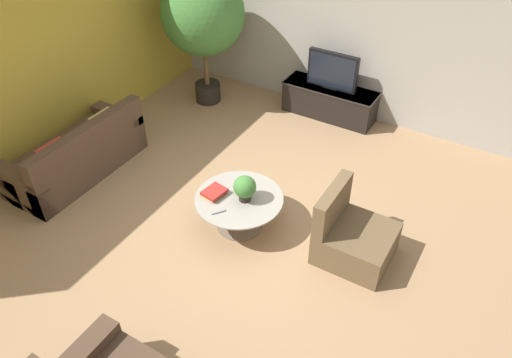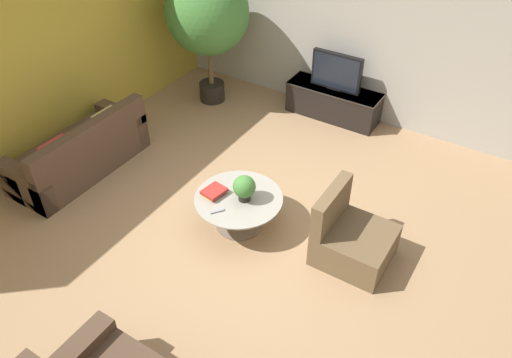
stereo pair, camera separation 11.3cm
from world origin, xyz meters
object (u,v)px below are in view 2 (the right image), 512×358
object	(u,v)px
television	(337,72)
coffee_table	(239,206)
media_console	(333,102)
armchair_wicker	(351,239)
couch_by_wall	(81,153)
potted_palm_tall	(207,15)
potted_plant_tabletop	(244,187)

from	to	relation	value
television	coffee_table	bearing A→B (deg)	-87.44
media_console	armchair_wicker	bearing A→B (deg)	-61.08
couch_by_wall	media_console	bearing A→B (deg)	143.63
media_console	armchair_wicker	xyz separation A→B (m)	(1.48, -2.67, 0.01)
coffee_table	couch_by_wall	size ratio (longest dim) A/B	0.55
coffee_table	potted_palm_tall	distance (m)	3.34
media_console	armchair_wicker	size ratio (longest dim) A/B	1.75
couch_by_wall	armchair_wicker	bearing A→B (deg)	97.25
media_console	potted_palm_tall	world-z (taller)	potted_palm_tall
television	potted_plant_tabletop	size ratio (longest dim) A/B	2.45
coffee_table	potted_palm_tall	world-z (taller)	potted_palm_tall
armchair_wicker	potted_plant_tabletop	bearing A→B (deg)	100.19
media_console	coffee_table	xyz separation A→B (m)	(0.13, -2.91, 0.04)
armchair_wicker	potted_palm_tall	distance (m)	4.20
media_console	couch_by_wall	distance (m)	3.92
couch_by_wall	potted_palm_tall	size ratio (longest dim) A/B	0.89
couch_by_wall	armchair_wicker	distance (m)	3.83
potted_palm_tall	potted_plant_tabletop	world-z (taller)	potted_palm_tall
couch_by_wall	potted_plant_tabletop	bearing A→B (deg)	95.76
media_console	television	size ratio (longest dim) A/B	1.87
television	coffee_table	distance (m)	2.96
media_console	couch_by_wall	xyz separation A→B (m)	(-2.32, -3.16, 0.02)
couch_by_wall	potted_palm_tall	world-z (taller)	potted_palm_tall
television	couch_by_wall	distance (m)	3.95
potted_palm_tall	media_console	bearing A→B (deg)	16.78
media_console	couch_by_wall	world-z (taller)	couch_by_wall
potted_plant_tabletop	potted_palm_tall	bearing A→B (deg)	133.31
television	potted_plant_tabletop	xyz separation A→B (m)	(0.21, -2.90, -0.18)
media_console	couch_by_wall	size ratio (longest dim) A/B	0.79
coffee_table	potted_palm_tall	size ratio (longest dim) A/B	0.49
coffee_table	armchair_wicker	distance (m)	1.37
potted_plant_tabletop	armchair_wicker	bearing A→B (deg)	10.19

